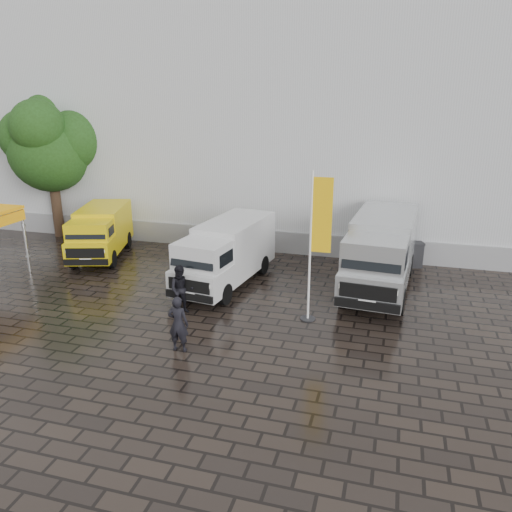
{
  "coord_description": "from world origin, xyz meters",
  "views": [
    {
      "loc": [
        3.26,
        -13.39,
        6.9
      ],
      "look_at": [
        -1.16,
        2.2,
        1.65
      ],
      "focal_mm": 35.0,
      "sensor_mm": 36.0,
      "label": 1
    }
  ],
  "objects_px": {
    "van_yellow": "(101,234)",
    "van_silver": "(381,254)",
    "wheelie_bin": "(414,254)",
    "person_tent": "(181,290)",
    "flagpole": "(316,240)",
    "person_front": "(178,324)",
    "van_white": "(226,255)"
  },
  "relations": [
    {
      "from": "person_front",
      "to": "van_white",
      "type": "bearing_deg",
      "value": -87.6
    },
    {
      "from": "person_front",
      "to": "person_tent",
      "type": "relative_size",
      "value": 1.0
    },
    {
      "from": "van_yellow",
      "to": "person_front",
      "type": "distance_m",
      "value": 9.77
    },
    {
      "from": "van_yellow",
      "to": "van_silver",
      "type": "xyz_separation_m",
      "value": [
        12.04,
        -0.61,
        0.28
      ]
    },
    {
      "from": "van_silver",
      "to": "wheelie_bin",
      "type": "height_order",
      "value": "van_silver"
    },
    {
      "from": "van_silver",
      "to": "van_yellow",
      "type": "bearing_deg",
      "value": -178.44
    },
    {
      "from": "van_yellow",
      "to": "van_silver",
      "type": "height_order",
      "value": "van_silver"
    },
    {
      "from": "van_silver",
      "to": "person_front",
      "type": "distance_m",
      "value": 8.23
    },
    {
      "from": "van_yellow",
      "to": "wheelie_bin",
      "type": "relative_size",
      "value": 4.41
    },
    {
      "from": "person_tent",
      "to": "wheelie_bin",
      "type": "bearing_deg",
      "value": 24.8
    },
    {
      "from": "person_tent",
      "to": "person_front",
      "type": "bearing_deg",
      "value": -86.35
    },
    {
      "from": "van_silver",
      "to": "flagpole",
      "type": "distance_m",
      "value": 4.05
    },
    {
      "from": "flagpole",
      "to": "person_tent",
      "type": "xyz_separation_m",
      "value": [
        -4.29,
        -0.62,
        -1.85
      ]
    },
    {
      "from": "person_tent",
      "to": "van_yellow",
      "type": "bearing_deg",
      "value": 123.67
    },
    {
      "from": "flagpole",
      "to": "wheelie_bin",
      "type": "relative_size",
      "value": 4.53
    },
    {
      "from": "person_front",
      "to": "flagpole",
      "type": "bearing_deg",
      "value": -139.65
    },
    {
      "from": "wheelie_bin",
      "to": "flagpole",
      "type": "bearing_deg",
      "value": -129.13
    },
    {
      "from": "person_front",
      "to": "person_tent",
      "type": "xyz_separation_m",
      "value": [
        -0.97,
        2.4,
        -0.0
      ]
    },
    {
      "from": "van_yellow",
      "to": "person_tent",
      "type": "height_order",
      "value": "van_yellow"
    },
    {
      "from": "flagpole",
      "to": "person_tent",
      "type": "relative_size",
      "value": 2.93
    },
    {
      "from": "van_white",
      "to": "person_front",
      "type": "xyz_separation_m",
      "value": [
        0.41,
        -5.26,
        -0.36
      ]
    },
    {
      "from": "van_yellow",
      "to": "van_silver",
      "type": "relative_size",
      "value": 0.75
    },
    {
      "from": "van_white",
      "to": "person_tent",
      "type": "xyz_separation_m",
      "value": [
        -0.57,
        -2.86,
        -0.36
      ]
    },
    {
      "from": "flagpole",
      "to": "person_tent",
      "type": "distance_m",
      "value": 4.71
    },
    {
      "from": "wheelie_bin",
      "to": "van_yellow",
      "type": "bearing_deg",
      "value": 177.74
    },
    {
      "from": "flagpole",
      "to": "wheelie_bin",
      "type": "height_order",
      "value": "flagpole"
    },
    {
      "from": "wheelie_bin",
      "to": "person_tent",
      "type": "distance_m",
      "value": 10.26
    },
    {
      "from": "wheelie_bin",
      "to": "van_silver",
      "type": "bearing_deg",
      "value": -125.75
    },
    {
      "from": "van_yellow",
      "to": "wheelie_bin",
      "type": "distance_m",
      "value": 13.58
    },
    {
      "from": "van_yellow",
      "to": "flagpole",
      "type": "relative_size",
      "value": 0.97
    },
    {
      "from": "wheelie_bin",
      "to": "person_tent",
      "type": "bearing_deg",
      "value": -149.47
    },
    {
      "from": "van_silver",
      "to": "flagpole",
      "type": "height_order",
      "value": "flagpole"
    }
  ]
}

